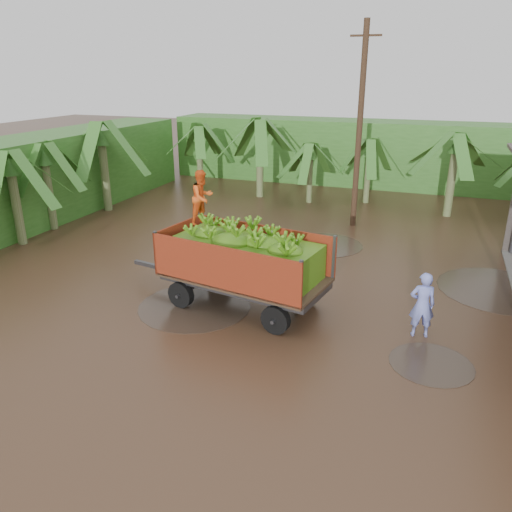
{
  "coord_description": "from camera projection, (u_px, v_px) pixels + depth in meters",
  "views": [
    {
      "loc": [
        2.49,
        -13.37,
        6.28
      ],
      "look_at": [
        -2.08,
        -1.01,
        1.35
      ],
      "focal_mm": 35.0,
      "sensor_mm": 36.0,
      "label": 1
    }
  ],
  "objects": [
    {
      "name": "hedge_north",
      "position": [
        359.0,
        152.0,
        28.83
      ],
      "size": [
        22.0,
        3.0,
        3.6
      ],
      "primitive_type": "cube",
      "color": "#2D661E",
      "rests_on": "ground"
    },
    {
      "name": "banana_trailer",
      "position": [
        243.0,
        260.0,
        13.7
      ],
      "size": [
        6.41,
        2.93,
        3.66
      ],
      "rotation": [
        0.0,
        0.0,
        -0.17
      ],
      "color": "#BC361A",
      "rests_on": "ground"
    },
    {
      "name": "man_blue",
      "position": [
        422.0,
        305.0,
        12.27
      ],
      "size": [
        0.7,
        0.54,
        1.71
      ],
      "primitive_type": "imported",
      "rotation": [
        0.0,
        0.0,
        3.37
      ],
      "color": "#7985DD",
      "rests_on": "ground"
    },
    {
      "name": "utility_pole",
      "position": [
        360.0,
        127.0,
        20.08
      ],
      "size": [
        1.2,
        0.24,
        8.11
      ],
      "color": "#47301E",
      "rests_on": "ground"
    },
    {
      "name": "ground",
      "position": [
        334.0,
        296.0,
        14.75
      ],
      "size": [
        100.0,
        100.0,
        0.0
      ],
      "primitive_type": "plane",
      "color": "black",
      "rests_on": "ground"
    },
    {
      "name": "hedge_west",
      "position": [
        44.0,
        177.0,
        22.18
      ],
      "size": [
        3.0,
        18.0,
        3.6
      ],
      "primitive_type": "cube",
      "color": "#2D661E",
      "rests_on": "ground"
    },
    {
      "name": "banana_plants",
      "position": [
        248.0,
        178.0,
        21.63
      ],
      "size": [
        24.25,
        20.4,
        4.16
      ],
      "color": "#2D661E",
      "rests_on": "ground"
    }
  ]
}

